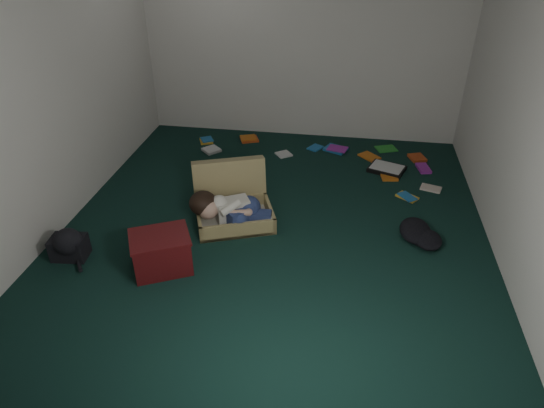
# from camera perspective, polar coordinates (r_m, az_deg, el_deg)

# --- Properties ---
(floor) EXTENTS (4.50, 4.50, 0.00)m
(floor) POSITION_cam_1_polar(r_m,az_deg,el_deg) (4.69, 0.29, -2.69)
(floor) COLOR black
(floor) RESTS_ON ground
(wall_back) EXTENTS (4.50, 0.00, 4.50)m
(wall_back) POSITION_cam_1_polar(r_m,az_deg,el_deg) (6.25, 3.70, 19.20)
(wall_back) COLOR white
(wall_back) RESTS_ON ground
(wall_front) EXTENTS (4.50, 0.00, 4.50)m
(wall_front) POSITION_cam_1_polar(r_m,az_deg,el_deg) (2.15, -8.96, -7.56)
(wall_front) COLOR white
(wall_front) RESTS_ON ground
(wall_left) EXTENTS (0.00, 4.50, 4.50)m
(wall_left) POSITION_cam_1_polar(r_m,az_deg,el_deg) (4.81, -24.56, 12.64)
(wall_left) COLOR white
(wall_left) RESTS_ON ground
(wall_right) EXTENTS (0.00, 4.50, 4.50)m
(wall_right) POSITION_cam_1_polar(r_m,az_deg,el_deg) (4.29, 28.19, 9.64)
(wall_right) COLOR white
(wall_right) RESTS_ON ground
(suitcase) EXTENTS (0.92, 0.91, 0.53)m
(suitcase) POSITION_cam_1_polar(r_m,az_deg,el_deg) (4.78, -4.66, 0.19)
(suitcase) COLOR tan
(suitcase) RESTS_ON floor
(person) EXTENTS (0.80, 0.41, 0.33)m
(person) POSITION_cam_1_polar(r_m,az_deg,el_deg) (4.60, -5.00, -0.58)
(person) COLOR silver
(person) RESTS_ON suitcase
(maroon_bin) EXTENTS (0.60, 0.56, 0.33)m
(maroon_bin) POSITION_cam_1_polar(r_m,az_deg,el_deg) (4.19, -12.89, -5.54)
(maroon_bin) COLOR #4C0F11
(maroon_bin) RESTS_ON floor
(backpack) EXTENTS (0.40, 0.33, 0.22)m
(backpack) POSITION_cam_1_polar(r_m,az_deg,el_deg) (4.60, -22.77, -4.65)
(backpack) COLOR black
(backpack) RESTS_ON floor
(clothing_pile) EXTENTS (0.51, 0.45, 0.14)m
(clothing_pile) POSITION_cam_1_polar(r_m,az_deg,el_deg) (4.63, 17.12, -3.70)
(clothing_pile) COLOR black
(clothing_pile) RESTS_ON floor
(paper_tray) EXTENTS (0.47, 0.41, 0.06)m
(paper_tray) POSITION_cam_1_polar(r_m,az_deg,el_deg) (5.82, 13.35, 4.05)
(paper_tray) COLOR black
(paper_tray) RESTS_ON floor
(book_scatter) EXTENTS (2.97, 1.44, 0.02)m
(book_scatter) POSITION_cam_1_polar(r_m,az_deg,el_deg) (5.99, 7.63, 5.31)
(book_scatter) COLOR gold
(book_scatter) RESTS_ON floor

